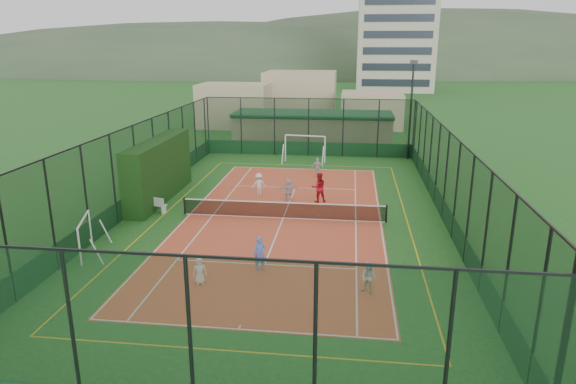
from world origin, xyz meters
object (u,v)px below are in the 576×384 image
coach (319,187)px  child_far_right (317,167)px  futsal_goal_near (85,237)px  child_far_back (288,189)px  child_near_mid (260,254)px  futsal_goal_far (305,149)px  clubhouse (313,129)px  floodlight_se (571,304)px  child_near_right (369,278)px  white_bench (153,203)px  apartment_tower (397,14)px  floodlight_ne (411,111)px  child_far_left (259,184)px  child_near_left (199,271)px

coach → child_far_right: bearing=-100.6°
futsal_goal_near → child_far_back: size_ratio=1.92×
child_near_mid → child_far_back: (-0.02, 10.41, -0.05)m
futsal_goal_far → child_near_mid: (-0.04, -21.25, -0.34)m
clubhouse → futsal_goal_far: clubhouse is taller
floodlight_se → child_near_right: (-4.04, 8.01, -3.45)m
clubhouse → child_near_mid: size_ratio=9.91×
white_bench → futsal_goal_far: 16.02m
white_bench → futsal_goal_near: bearing=-77.7°
apartment_tower → white_bench: apartment_tower is taller
floodlight_se → child_far_right: (-7.30, 26.21, -3.40)m
floodlight_ne → child_far_left: 16.61m
child_far_right → futsal_goal_far: bearing=-81.7°
clubhouse → child_near_mid: bearing=-90.2°
child_near_left → child_far_back: 12.25m
child_near_left → child_near_mid: 2.79m
futsal_goal_near → child_near_left: futsal_goal_near is taller
floodlight_se → child_far_back: bearing=113.5°
floodlight_ne → child_near_right: (-4.04, -25.19, -3.45)m
futsal_goal_far → white_bench: bearing=-111.9°
apartment_tower → child_near_right: size_ratio=22.64×
clubhouse → child_far_left: clubhouse is taller
floodlight_ne → futsal_goal_near: 28.77m
futsal_goal_near → child_near_left: (6.19, -2.33, -0.29)m
clubhouse → child_far_back: size_ratio=10.63×
child_far_back → apartment_tower: bearing=-111.5°
white_bench → coach: 10.09m
floodlight_se → child_near_mid: bearing=132.1°
floodlight_se → futsal_goal_far: bearing=105.7°
floodlight_ne → apartment_tower: apartment_tower is taller
clubhouse → child_near_left: 30.71m
child_near_mid → futsal_goal_near: bearing=164.5°
floodlight_se → child_near_mid: size_ratio=5.38×
child_near_right → futsal_goal_far: bearing=129.7°
white_bench → child_far_right: bearing=64.5°
child_near_mid → coach: 10.48m
floodlight_se → child_near_right: bearing=116.8°
white_bench → coach: (9.60, 3.07, 0.45)m
child_near_mid → child_far_left: bearing=89.6°
futsal_goal_near → child_far_right: 18.69m
futsal_goal_far → child_far_right: 4.88m
futsal_goal_near → apartment_tower: bearing=-30.8°
futsal_goal_far → floodlight_se: bearing=-67.4°
child_near_mid → child_far_right: size_ratio=1.07×
child_near_mid → child_far_back: child_near_mid is taller
floodlight_ne → futsal_goal_near: (-17.15, -22.88, -3.24)m
child_far_right → child_near_left: bearing=70.6°
apartment_tower → futsal_goal_far: size_ratio=8.65×
child_far_left → coach: bearing=140.3°
child_far_back → coach: coach is taller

